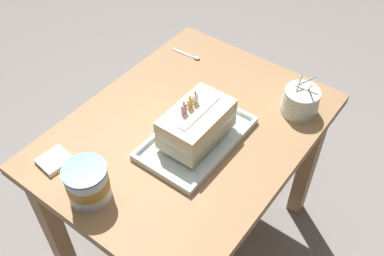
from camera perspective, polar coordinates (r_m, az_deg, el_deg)
The scene contains 8 objects.
ground_plane at distance 2.02m, azimuth -0.42°, elevation -13.72°, with size 8.00×8.00×0.00m, color gray.
dining_table at distance 1.55m, azimuth -0.53°, elevation -2.91°, with size 0.96×0.73×0.69m.
foil_tray at distance 1.43m, azimuth 0.58°, elevation -1.44°, with size 0.38×0.23×0.02m.
birthday_cake at distance 1.38m, azimuth 0.60°, elevation 0.57°, with size 0.24×0.14×0.16m.
bowl_stack at distance 1.54m, azimuth 13.80°, elevation 3.35°, with size 0.13×0.13×0.15m.
ice_cream_tub at distance 1.28m, azimuth -13.31°, elevation -6.92°, with size 0.13×0.13×0.12m.
serving_spoon_near_tray at distance 1.76m, azimuth -0.00°, elevation 9.24°, with size 0.02×0.13×0.01m.
napkin_pile at distance 1.43m, azimuth -17.29°, elevation -4.01°, with size 0.10×0.09×0.02m.
Camera 1 is at (-0.81, -0.62, 1.75)m, focal length 41.41 mm.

